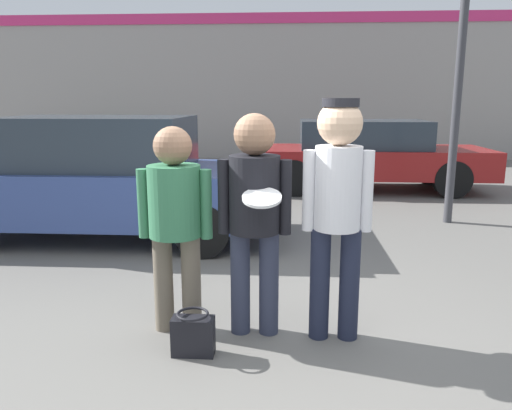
{
  "coord_description": "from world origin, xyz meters",
  "views": [
    {
      "loc": [
        0.08,
        -3.41,
        1.78
      ],
      "look_at": [
        -0.16,
        0.37,
        0.98
      ],
      "focal_mm": 35.0,
      "sensor_mm": 36.0,
      "label": 1
    }
  ],
  "objects": [
    {
      "name": "person_left",
      "position": [
        -0.77,
        0.22,
        0.95
      ],
      "size": [
        0.57,
        0.4,
        1.59
      ],
      "color": "#665B4C",
      "rests_on": "ground"
    },
    {
      "name": "storefront_building",
      "position": [
        0.0,
        12.13,
        2.17
      ],
      "size": [
        24.0,
        0.22,
        4.29
      ],
      "color": "gray",
      "rests_on": "ground"
    },
    {
      "name": "person_middle_with_frisbee",
      "position": [
        -0.16,
        0.2,
        1.02
      ],
      "size": [
        0.55,
        0.59,
        1.69
      ],
      "color": "#2D3347",
      "rests_on": "ground"
    },
    {
      "name": "handbag",
      "position": [
        -0.57,
        -0.18,
        0.15
      ],
      "size": [
        0.3,
        0.23,
        0.32
      ],
      "color": "black",
      "rests_on": "ground"
    },
    {
      "name": "parked_car_far",
      "position": [
        1.62,
        6.66,
        0.71
      ],
      "size": [
        4.71,
        1.8,
        1.38
      ],
      "color": "maroon",
      "rests_on": "ground"
    },
    {
      "name": "parked_car_near",
      "position": [
        -2.3,
        2.88,
        0.78
      ],
      "size": [
        4.49,
        1.84,
        1.57
      ],
      "color": "#334784",
      "rests_on": "ground"
    },
    {
      "name": "shrub",
      "position": [
        -5.12,
        11.49,
        0.46
      ],
      "size": [
        0.92,
        0.92,
        0.92
      ],
      "color": "#285B2D",
      "rests_on": "ground"
    },
    {
      "name": "ground_plane",
      "position": [
        0.0,
        0.0,
        0.0
      ],
      "size": [
        56.0,
        56.0,
        0.0
      ],
      "primitive_type": "plane",
      "color": "#66635E"
    },
    {
      "name": "person_right",
      "position": [
        0.44,
        0.16,
        1.09
      ],
      "size": [
        0.51,
        0.34,
        1.79
      ],
      "color": "#1E2338",
      "rests_on": "ground"
    }
  ]
}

